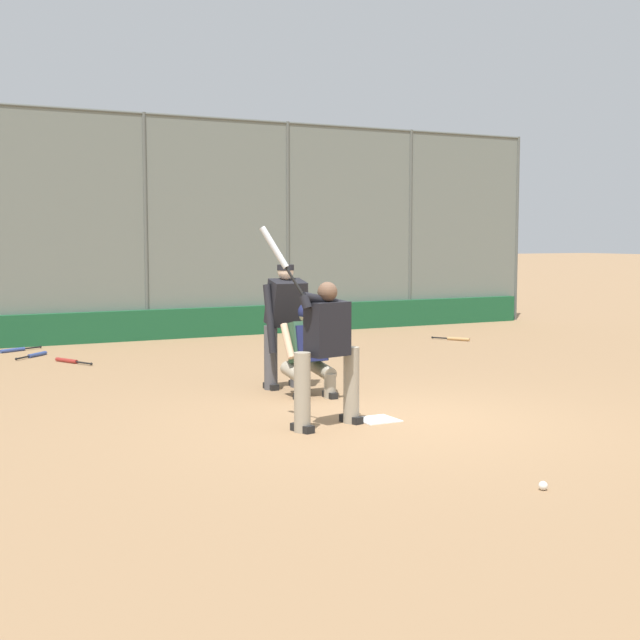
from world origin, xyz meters
TOP-DOWN VIEW (x-y plane):
  - ground_plane at (0.00, 0.00)m, footprint 160.00×160.00m
  - home_plate_marker at (0.00, 0.00)m, footprint 0.43×0.43m
  - backstop_fence at (0.00, -8.89)m, footprint 18.74×0.08m
  - padding_wall at (0.00, -8.79)m, footprint 18.29×0.18m
  - bleachers_beyond at (2.22, -11.75)m, footprint 13.06×3.05m
  - batter_at_plate at (0.68, 0.07)m, footprint 1.10×0.56m
  - catcher_behind_plate at (0.02, -1.63)m, footprint 0.63×0.73m
  - umpire_home at (0.02, -2.36)m, footprint 0.69×0.42m
  - spare_bat_near_backstop at (2.10, -6.21)m, footprint 0.43×0.85m
  - spare_bat_by_padding at (-5.37, -5.91)m, footprint 0.47×0.71m
  - spare_bat_third_base_side at (2.46, -7.22)m, footprint 0.62×0.63m
  - spare_bat_first_base_side at (2.64, -8.12)m, footprint 0.78×0.43m
  - fielding_glove_on_dirt at (-2.55, -5.37)m, footprint 0.33×0.25m
  - baseball_loose at (0.24, 2.99)m, footprint 0.07×0.07m

SIDE VIEW (x-z plane):
  - ground_plane at x=0.00m, z-range 0.00..0.00m
  - home_plate_marker at x=0.00m, z-range 0.00..0.01m
  - spare_bat_near_backstop at x=2.10m, z-range 0.00..0.07m
  - spare_bat_by_padding at x=-5.37m, z-range 0.00..0.07m
  - spare_bat_third_base_side at x=2.46m, z-range 0.00..0.07m
  - spare_bat_first_base_side at x=2.64m, z-range 0.00..0.07m
  - baseball_loose at x=0.24m, z-range 0.00..0.07m
  - fielding_glove_on_dirt at x=-2.55m, z-range 0.00..0.12m
  - padding_wall at x=0.00m, z-range 0.00..0.60m
  - bleachers_beyond at x=2.22m, z-range -0.31..1.49m
  - catcher_behind_plate at x=0.02m, z-range 0.02..1.23m
  - batter_at_plate at x=0.68m, z-range -0.22..1.93m
  - umpire_home at x=0.02m, z-range 0.06..1.75m
  - backstop_fence at x=0.00m, z-range 0.09..4.57m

